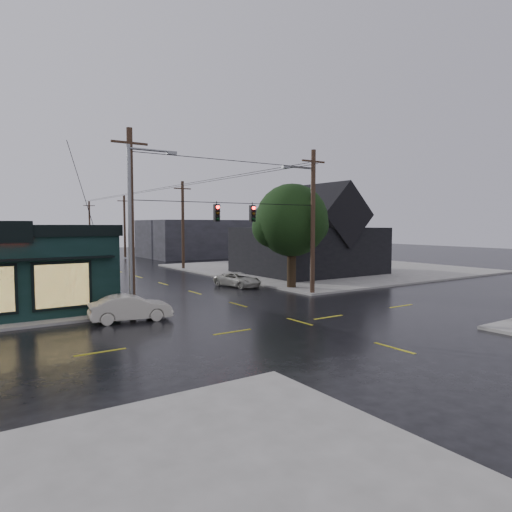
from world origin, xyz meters
TOP-DOWN VIEW (x-y plane):
  - ground_plane at (0.00, 0.00)m, footprint 160.00×160.00m
  - sidewalk_ne at (20.00, 20.00)m, footprint 28.00×28.00m
  - ne_building at (15.00, 17.00)m, footprint 12.60×11.60m
  - corner_tree at (7.05, 9.58)m, footprint 5.57×5.57m
  - utility_pole_nw at (-6.50, 6.50)m, footprint 2.00×0.32m
  - utility_pole_ne at (6.50, 6.50)m, footprint 2.00×0.32m
  - utility_pole_far_a at (6.50, 28.00)m, footprint 2.00×0.32m
  - utility_pole_far_b at (6.50, 48.00)m, footprint 2.00×0.32m
  - utility_pole_far_c at (6.50, 68.00)m, footprint 2.00×0.32m
  - span_signal_assembly at (0.10, 6.50)m, footprint 13.00×0.48m
  - streetlight_nw at (-6.80, 5.80)m, footprint 5.40×0.30m
  - streetlight_ne at (7.00, 7.20)m, footprint 5.40×0.30m
  - bg_building_east at (16.00, 45.00)m, footprint 14.00×12.00m
  - sedan_cream at (-7.12, 4.98)m, footprint 4.30×2.02m
  - suv_silver at (4.25, 12.93)m, footprint 2.80×4.44m

SIDE VIEW (x-z plane):
  - ground_plane at x=0.00m, z-range 0.00..0.00m
  - utility_pole_nw at x=-6.50m, z-range -5.08..5.08m
  - utility_pole_ne at x=6.50m, z-range -5.08..5.08m
  - utility_pole_far_a at x=6.50m, z-range -4.83..4.83m
  - utility_pole_far_b at x=6.50m, z-range -4.58..4.58m
  - utility_pole_far_c at x=6.50m, z-range -4.58..4.58m
  - streetlight_nw at x=-6.80m, z-range -4.58..4.58m
  - streetlight_ne at x=7.00m, z-range -4.58..4.58m
  - sidewalk_ne at x=20.00m, z-range 0.00..0.15m
  - suv_silver at x=4.25m, z-range 0.00..1.14m
  - sedan_cream at x=-7.12m, z-range 0.00..1.36m
  - bg_building_east at x=16.00m, z-range 0.00..5.60m
  - ne_building at x=15.00m, z-range 0.09..8.85m
  - corner_tree at x=7.05m, z-range 1.29..9.23m
  - span_signal_assembly at x=0.10m, z-range 5.08..6.31m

